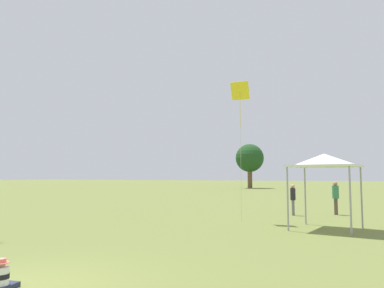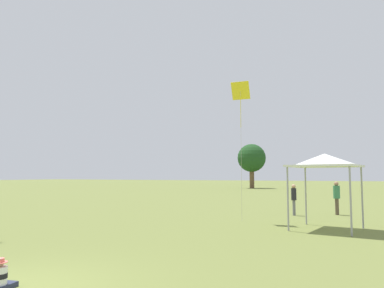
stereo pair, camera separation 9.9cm
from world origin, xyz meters
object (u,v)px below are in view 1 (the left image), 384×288
Objects in this scene: distant_tree_1 at (250,158)px; person_standing_1 at (293,196)px; person_standing_0 at (336,195)px; seated_toddler at (1,277)px; kite_1 at (240,94)px; canopy_tent at (324,161)px.

person_standing_1 is at bearing -70.99° from distant_tree_1.
person_standing_0 is 43.36m from distant_tree_1.
kite_1 is at bearing 76.56° from seated_toddler.
distant_tree_1 is at bearing 92.35° from seated_toddler.
distant_tree_1 reaches higher than canopy_tent.
person_standing_1 is at bearing -74.00° from kite_1.
canopy_tent is 0.41× the size of distant_tree_1.
seated_toddler is 12.43m from canopy_tent.
person_standing_1 is 0.55× the size of canopy_tent.
canopy_tent is (4.94, 11.11, 2.54)m from seated_toddler.
canopy_tent is 49.10m from distant_tree_1.
seated_toddler is at bearing -13.75° from person_standing_1.
distant_tree_1 is at bearing -164.88° from person_standing_1.
person_standing_1 is 0.25× the size of kite_1.
person_standing_0 is 1.09× the size of person_standing_1.
distant_tree_1 is (-16.37, 46.24, 2.32)m from canopy_tent.
person_standing_0 is at bearing -67.76° from distant_tree_1.
seated_toddler is 0.36× the size of person_standing_1.
canopy_tent is at bearing -155.19° from kite_1.
person_standing_0 is 6.49m from canopy_tent.
person_standing_0 is 2.50m from person_standing_1.
canopy_tent is 5.37m from kite_1.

